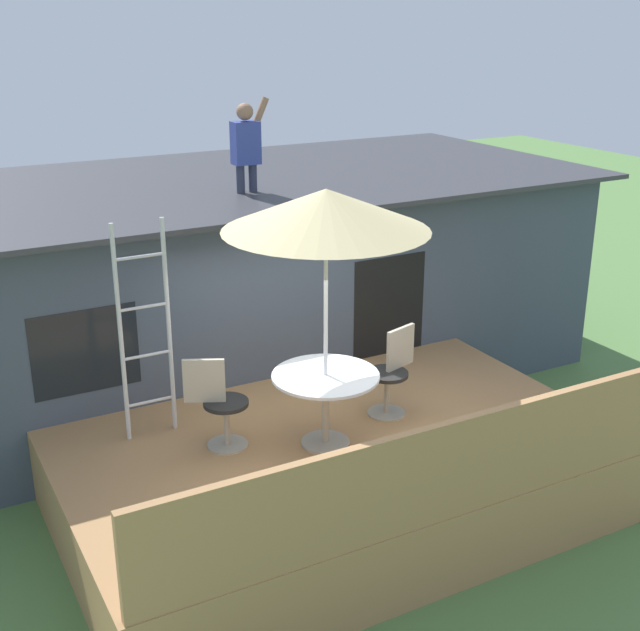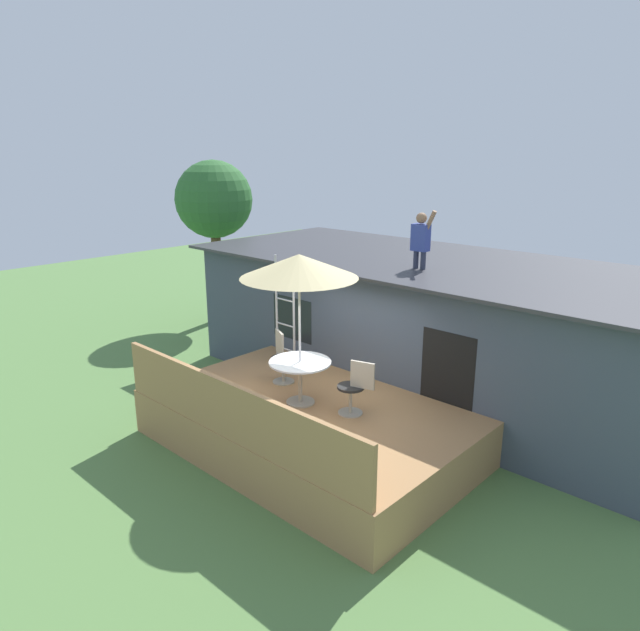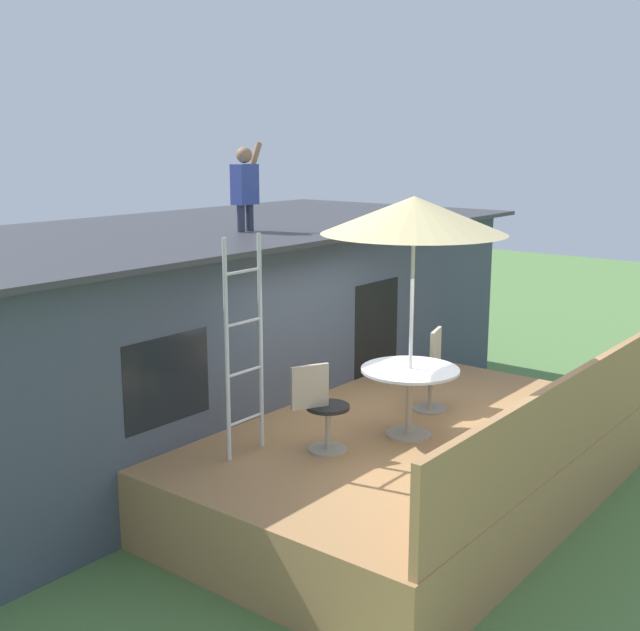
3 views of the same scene
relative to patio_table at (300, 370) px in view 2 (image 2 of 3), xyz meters
name	(u,v)px [view 2 (image 2 of 3)]	position (x,y,z in m)	size (l,w,h in m)	color
ground_plane	(310,447)	(0.16, 0.06, -1.39)	(40.00, 40.00, 0.00)	#567F42
house	(429,325)	(0.16, 3.66, 0.00)	(10.50, 4.50, 2.76)	#424C5B
deck	(310,426)	(0.16, 0.06, -0.99)	(5.41, 3.43, 0.80)	#A87A4C
deck_railing	(230,411)	(0.16, -1.60, -0.14)	(5.31, 0.08, 0.90)	#A87A4C
patio_table	(300,370)	(0.00, 0.00, 0.00)	(1.04, 1.04, 0.74)	#A59E8C
patio_umbrella	(299,266)	(0.00, 0.00, 1.76)	(1.90, 1.90, 2.54)	silver
step_ladder	(285,312)	(-1.43, 1.03, 0.51)	(0.52, 0.04, 2.20)	silver
person_figure	(421,237)	(0.45, 2.76, 1.98)	(0.47, 0.20, 1.11)	#33384C
patio_chair_left	(282,357)	(-0.93, 0.46, -0.13)	(0.59, 0.44, 0.92)	#A59E8C
patio_chair_right	(355,388)	(0.95, 0.28, -0.13)	(0.61, 0.44, 0.92)	#A59E8C
backyard_tree	(214,201)	(-7.15, 3.75, 2.14)	(2.19, 2.19, 4.66)	brown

